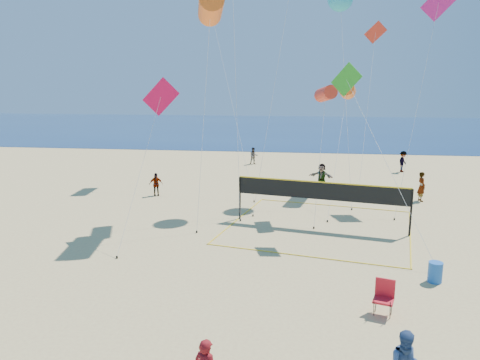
# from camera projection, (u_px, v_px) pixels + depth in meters

# --- Properties ---
(ocean) EXTENTS (140.00, 50.00, 0.03)m
(ocean) POSITION_uv_depth(u_px,v_px,m) (298.00, 128.00, 72.43)
(ocean) COLOR navy
(ocean) RESTS_ON ground
(far_person_0) EXTENTS (0.94, 0.67, 1.49)m
(far_person_0) POSITION_uv_depth(u_px,v_px,m) (156.00, 184.00, 30.17)
(far_person_0) COLOR gray
(far_person_0) RESTS_ON ground
(far_person_1) EXTENTS (1.76, 1.14, 1.82)m
(far_person_1) POSITION_uv_depth(u_px,v_px,m) (321.00, 177.00, 31.72)
(far_person_1) COLOR gray
(far_person_1) RESTS_ON ground
(far_person_2) EXTENTS (0.57, 0.75, 1.84)m
(far_person_2) POSITION_uv_depth(u_px,v_px,m) (421.00, 187.00, 28.75)
(far_person_2) COLOR gray
(far_person_2) RESTS_ON ground
(far_person_3) EXTENTS (0.84, 0.72, 1.49)m
(far_person_3) POSITION_uv_depth(u_px,v_px,m) (254.00, 156.00, 41.50)
(far_person_3) COLOR gray
(far_person_3) RESTS_ON ground
(far_person_4) EXTENTS (1.12, 1.28, 1.72)m
(far_person_4) POSITION_uv_depth(u_px,v_px,m) (403.00, 162.00, 37.91)
(far_person_4) COLOR gray
(far_person_4) RESTS_ON ground
(camp_chair) EXTENTS (0.75, 0.87, 1.26)m
(camp_chair) POSITION_uv_depth(u_px,v_px,m) (384.00, 295.00, 14.85)
(camp_chair) COLOR red
(camp_chair) RESTS_ON ground
(trash_barrel) EXTENTS (0.62, 0.62, 0.77)m
(trash_barrel) POSITION_uv_depth(u_px,v_px,m) (435.00, 272.00, 17.26)
(trash_barrel) COLOR blue
(trash_barrel) RESTS_ON ground
(volleyball_net) EXTENTS (10.42, 10.30, 2.36)m
(volleyball_net) POSITION_uv_depth(u_px,v_px,m) (321.00, 196.00, 23.54)
(volleyball_net) COLOR black
(volleyball_net) RESTS_ON ground
(kite_0) EXTENTS (1.87, 4.26, 11.69)m
(kite_0) POSITION_uv_depth(u_px,v_px,m) (211.00, 7.00, 23.18)
(kite_0) COLOR orange
(kite_0) RESTS_ON ground
(kite_2) EXTENTS (1.22, 4.20, 7.11)m
(kite_2) POSITION_uv_depth(u_px,v_px,m) (326.00, 94.00, 25.20)
(kite_2) COLOR red
(kite_2) RESTS_ON ground
(kite_3) EXTENTS (1.91, 4.86, 7.48)m
(kite_3) POSITION_uv_depth(u_px,v_px,m) (159.00, 102.00, 22.58)
(kite_3) COLOR #DC0946
(kite_3) RESTS_ON ground
(kite_4) EXTENTS (4.11, 5.64, 8.17)m
(kite_4) POSITION_uv_depth(u_px,v_px,m) (351.00, 89.00, 21.68)
(kite_4) COLOR green
(kite_4) RESTS_ON ground
(kite_5) EXTENTS (3.81, 6.29, 12.87)m
(kite_5) POSITION_uv_depth(u_px,v_px,m) (437.00, 11.00, 27.63)
(kite_5) COLOR #C0197B
(kite_5) RESTS_ON ground
(kite_9) EXTENTS (2.44, 7.67, 11.66)m
(kite_9) POSITION_uv_depth(u_px,v_px,m) (375.00, 41.00, 34.53)
(kite_9) COLOR red
(kite_9) RESTS_ON ground
(kite_10) EXTENTS (2.09, 8.51, 7.41)m
(kite_10) POSITION_uv_depth(u_px,v_px,m) (347.00, 90.00, 30.05)
(kite_10) COLOR orange
(kite_10) RESTS_ON ground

